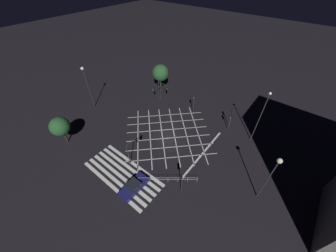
{
  "coord_description": "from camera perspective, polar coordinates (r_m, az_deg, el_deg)",
  "views": [
    {
      "loc": [
        14.82,
        -18.68,
        23.67
      ],
      "look_at": [
        0.0,
        0.0,
        1.89
      ],
      "focal_mm": 20.0,
      "sensor_mm": 36.0,
      "label": 1
    }
  ],
  "objects": [
    {
      "name": "street_lamp_far",
      "position": [
        24.41,
        29.58,
        -11.48
      ],
      "size": [
        0.6,
        0.6,
        7.94
      ],
      "color": "#2D2D30",
      "rests_on": "ground_plane"
    },
    {
      "name": "traffic_light_nw_main",
      "position": [
        39.98,
        -1.51,
        11.51
      ],
      "size": [
        2.47,
        0.36,
        4.29
      ],
      "color": "#2D2D30",
      "rests_on": "ground_plane"
    },
    {
      "name": "traffic_light_median_south",
      "position": [
        27.95,
        -10.68,
        -5.96
      ],
      "size": [
        0.36,
        2.18,
        4.25
      ],
      "rotation": [
        0.0,
        0.0,
        1.57
      ],
      "color": "#2D2D30",
      "rests_on": "ground_plane"
    },
    {
      "name": "traffic_light_median_north",
      "position": [
        36.72,
        7.94,
        7.69
      ],
      "size": [
        0.36,
        0.39,
        4.2
      ],
      "rotation": [
        0.0,
        0.0,
        -1.57
      ],
      "color": "#2D2D30",
      "rests_on": "ground_plane"
    },
    {
      "name": "road_markings",
      "position": [
        30.48,
        -6.49,
        -8.93
      ],
      "size": [
        18.13,
        22.25,
        0.01
      ],
      "color": "silver",
      "rests_on": "ground_plane"
    },
    {
      "name": "traffic_light_ne_cross",
      "position": [
        34.57,
        18.5,
        2.24
      ],
      "size": [
        0.36,
        0.39,
        3.6
      ],
      "rotation": [
        0.0,
        0.0,
        -1.57
      ],
      "color": "#2D2D30",
      "rests_on": "ground_plane"
    },
    {
      "name": "street_tree_far",
      "position": [
        42.91,
        -2.3,
        15.85
      ],
      "size": [
        3.66,
        3.66,
        6.35
      ],
      "color": "#38281C",
      "rests_on": "ground_plane"
    },
    {
      "name": "waiting_car",
      "position": [
        26.95,
        -10.4,
        -17.65
      ],
      "size": [
        1.85,
        4.25,
        1.29
      ],
      "rotation": [
        0.0,
        0.0,
        1.57
      ],
      "color": "#191951",
      "rests_on": "ground_plane"
    },
    {
      "name": "street_tree_near",
      "position": [
        34.29,
        -30.1,
        -0.13
      ],
      "size": [
        3.09,
        3.09,
        5.16
      ],
      "color": "#38281C",
      "rests_on": "ground_plane"
    },
    {
      "name": "street_lamp_west",
      "position": [
        31.96,
        26.81,
        3.92
      ],
      "size": [
        0.44,
        0.44,
        9.54
      ],
      "color": "#2D2D30",
      "rests_on": "ground_plane"
    },
    {
      "name": "traffic_light_ne_main",
      "position": [
        35.11,
        18.85,
        3.41
      ],
      "size": [
        0.39,
        0.36,
        3.98
      ],
      "rotation": [
        0.0,
        0.0,
        3.14
      ],
      "color": "#2D2D30",
      "rests_on": "ground_plane"
    },
    {
      "name": "ground_plane",
      "position": [
        33.6,
        0.0,
        -2.39
      ],
      "size": [
        200.0,
        200.0,
        0.0
      ],
      "primitive_type": "plane",
      "color": "black"
    },
    {
      "name": "traffic_light_nw_cross",
      "position": [
        39.62,
        -3.55,
        11.3
      ],
      "size": [
        0.36,
        2.5,
        4.43
      ],
      "rotation": [
        0.0,
        0.0,
        -1.57
      ],
      "color": "#2D2D30",
      "rests_on": "ground_plane"
    },
    {
      "name": "traffic_light_se_main",
      "position": [
        24.4,
        4.12,
        -15.87
      ],
      "size": [
        0.39,
        0.36,
        4.14
      ],
      "rotation": [
        0.0,
        0.0,
        3.14
      ],
      "color": "#2D2D30",
      "rests_on": "ground_plane"
    },
    {
      "name": "street_lamp_east",
      "position": [
        39.45,
        -23.91,
        13.27
      ],
      "size": [
        0.6,
        0.6,
        8.84
      ],
      "color": "#2D2D30",
      "rests_on": "ground_plane"
    },
    {
      "name": "pedestrian_railing",
      "position": [
        27.04,
        0.0,
        -15.87
      ],
      "size": [
        6.46,
        5.14,
        1.05
      ],
      "rotation": [
        0.0,
        0.0,
        0.67
      ],
      "color": "#B7B7BC",
      "rests_on": "ground_plane"
    }
  ]
}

